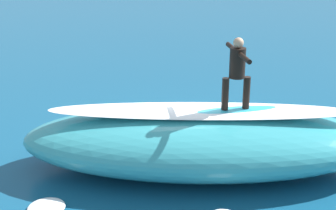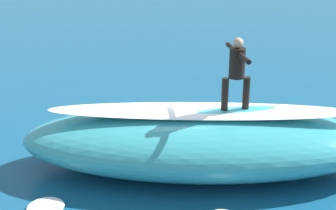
% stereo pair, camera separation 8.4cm
% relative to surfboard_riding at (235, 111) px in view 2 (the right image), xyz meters
% --- Properties ---
extents(ground_plane, '(120.00, 120.00, 0.00)m').
position_rel_surfboard_riding_xyz_m(ground_plane, '(0.60, -1.77, -1.46)').
color(ground_plane, '#145175').
extents(wave_crest, '(8.75, 5.26, 1.41)m').
position_rel_surfboard_riding_xyz_m(wave_crest, '(0.72, -0.20, -0.75)').
color(wave_crest, teal).
rests_on(wave_crest, ground_plane).
extents(wave_foam_lip, '(7.01, 2.96, 0.08)m').
position_rel_surfboard_riding_xyz_m(wave_foam_lip, '(0.72, -0.20, -0.01)').
color(wave_foam_lip, white).
rests_on(wave_foam_lip, wave_crest).
extents(surfboard_riding, '(2.27, 0.67, 0.10)m').
position_rel_surfboard_riding_xyz_m(surfboard_riding, '(0.00, 0.00, 0.00)').
color(surfboard_riding, '#33B2D1').
rests_on(surfboard_riding, wave_crest).
extents(surfer_riding, '(0.64, 1.54, 1.62)m').
position_rel_surfboard_riding_xyz_m(surfer_riding, '(0.00, 0.00, 0.99)').
color(surfer_riding, black).
rests_on(surfer_riding, surfboard_riding).
extents(surfboard_paddling, '(1.44, 2.40, 0.08)m').
position_rel_surfboard_riding_xyz_m(surfboard_paddling, '(2.35, -2.89, -1.42)').
color(surfboard_paddling, '#E0563D').
rests_on(surfboard_paddling, ground_plane).
extents(surfer_paddling, '(0.88, 1.66, 0.31)m').
position_rel_surfboard_riding_xyz_m(surfer_paddling, '(2.40, -3.01, -1.25)').
color(surfer_paddling, black).
rests_on(surfer_paddling, surfboard_paddling).
extents(foam_patch_mid, '(1.29, 1.19, 0.18)m').
position_rel_surfboard_riding_xyz_m(foam_patch_mid, '(-1.45, 0.37, -1.37)').
color(foam_patch_mid, white).
rests_on(foam_patch_mid, ground_plane).
extents(foam_patch_far, '(1.07, 1.06, 0.10)m').
position_rel_surfboard_riding_xyz_m(foam_patch_far, '(4.28, 0.68, -1.41)').
color(foam_patch_far, white).
rests_on(foam_patch_far, ground_plane).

